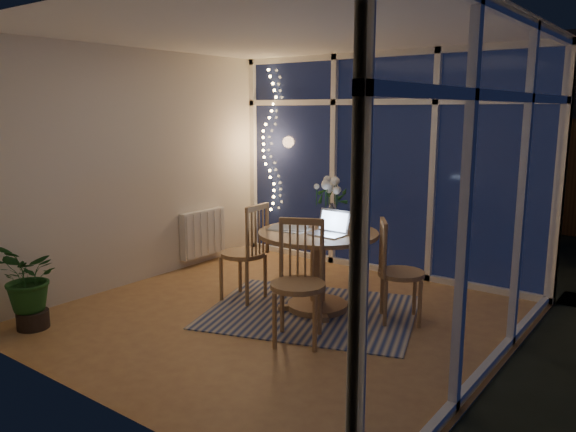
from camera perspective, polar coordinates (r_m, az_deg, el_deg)
The scene contains 25 objects.
floor at distance 5.42m, azimuth -0.71°, elevation -10.20°, with size 4.00×4.00×0.00m, color #996943.
ceiling at distance 5.11m, azimuth -0.78°, elevation 18.19°, with size 4.00×4.00×0.00m, color silver.
wall_back at distance 6.79m, azimuth 9.63°, elevation 5.21°, with size 4.00×0.04×2.60m, color silver.
wall_front at distance 3.74m, azimuth -19.75°, elevation 0.27°, with size 4.00×0.04×2.60m, color silver.
wall_left at distance 6.51m, azimuth -14.90°, elevation 4.77°, with size 0.04×4.00×2.60m, color silver.
wall_right at distance 4.21m, azimuth 21.42°, elevation 1.27°, with size 0.04×4.00×2.60m, color silver.
window_wall_back at distance 6.75m, azimuth 9.48°, elevation 5.19°, with size 4.00×0.10×2.60m, color white.
window_wall_right at distance 4.22m, azimuth 20.89°, elevation 1.33°, with size 0.10×4.00×2.60m, color white.
radiator at distance 7.20m, azimuth -8.64°, elevation -1.71°, with size 0.10×0.70×0.58m, color silver.
fairy_lights at distance 7.57m, azimuth -2.00°, elevation 7.62°, with size 0.24×0.10×1.85m, color #F2BA60, non-canonical shape.
garden_patio at distance 9.59m, azimuth 20.32°, elevation -1.95°, with size 12.00×6.00×0.10m, color black.
garden_fence at distance 10.06m, azimuth 18.77°, elevation 4.27°, with size 11.00×0.08×1.80m, color #342113.
neighbour_roof at distance 12.82m, azimuth 24.71°, elevation 10.97°, with size 7.00×3.00×2.20m, color #373A42.
garden_shrubs at distance 8.50m, azimuth 8.99°, elevation 0.55°, with size 0.90×0.90×0.90m, color black.
rug at distance 5.54m, azimuth 2.42°, elevation -9.69°, with size 1.95×1.56×0.01m, color #BFB29B.
dining_table at distance 5.49m, azimuth 3.05°, elevation -5.60°, with size 1.16×1.16×0.79m, color #966943.
chair_left at distance 5.76m, azimuth -4.60°, elevation -3.59°, with size 0.48×0.48×1.03m, color #966943.
chair_right at distance 5.27m, azimuth 11.45°, elevation -5.48°, with size 0.45×0.45×0.97m, color #966943.
chair_front at distance 4.70m, azimuth 1.01°, elevation -6.76°, with size 0.49×0.49×1.05m, color #966943.
laptop at distance 5.21m, azimuth 3.96°, elevation -0.64°, with size 0.34×0.29×0.25m, color silver, non-canonical shape.
flower_vase at distance 5.63m, azimuth 4.43°, elevation 0.03°, with size 0.20×0.20×0.21m, color silver.
bowl at distance 5.37m, azimuth 6.92°, elevation -1.49°, with size 0.15×0.15×0.04m, color white.
newspapers at distance 5.49m, azimuth 0.24°, elevation -1.28°, with size 0.37×0.28×0.01m, color silver.
phone at distance 5.19m, azimuth 4.07°, elevation -2.02°, with size 0.11×0.05×0.01m, color black.
potted_plant at distance 5.53m, azimuth -24.72°, elevation -6.63°, with size 0.54×0.47×0.76m, color #1A4A1B.
Camera 1 is at (3.08, -4.02, 1.94)m, focal length 35.00 mm.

